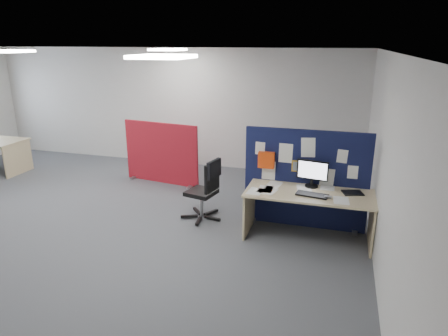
% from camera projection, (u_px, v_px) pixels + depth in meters
% --- Properties ---
extents(floor, '(9.00, 9.00, 0.00)m').
position_uv_depth(floor, '(85.00, 220.00, 6.60)').
color(floor, '#4B4E52').
rests_on(floor, ground).
extents(ceiling, '(9.00, 7.00, 0.02)m').
position_uv_depth(ceiling, '(65.00, 51.00, 5.78)').
color(ceiling, white).
rests_on(ceiling, wall_back).
extents(wall_back, '(9.00, 0.02, 2.70)m').
position_uv_depth(wall_back, '(168.00, 107.00, 9.39)').
color(wall_back, silver).
rests_on(wall_back, floor).
extents(wall_right, '(0.02, 7.00, 2.70)m').
position_uv_depth(wall_right, '(385.00, 165.00, 4.98)').
color(wall_right, silver).
rests_on(wall_right, floor).
extents(ceiling_lights, '(4.10, 4.10, 0.04)m').
position_uv_depth(ceiling_lights, '(110.00, 52.00, 6.31)').
color(ceiling_lights, white).
rests_on(ceiling_lights, ceiling).
extents(navy_divider, '(1.90, 0.30, 1.57)m').
position_uv_depth(navy_divider, '(304.00, 179.00, 6.18)').
color(navy_divider, '#0F1A37').
rests_on(navy_divider, floor).
extents(main_desk, '(1.85, 0.82, 0.73)m').
position_uv_depth(main_desk, '(309.00, 202.00, 5.90)').
color(main_desk, tan).
rests_on(main_desk, floor).
extents(monitor_main, '(0.47, 0.20, 0.41)m').
position_uv_depth(monitor_main, '(312.00, 172.00, 5.97)').
color(monitor_main, black).
rests_on(monitor_main, main_desk).
extents(keyboard, '(0.47, 0.25, 0.02)m').
position_uv_depth(keyboard, '(312.00, 195.00, 5.68)').
color(keyboard, black).
rests_on(keyboard, main_desk).
extents(mouse, '(0.11, 0.07, 0.03)m').
position_uv_depth(mouse, '(328.00, 197.00, 5.59)').
color(mouse, '#939297').
rests_on(mouse, main_desk).
extents(paper_tray, '(0.33, 0.29, 0.01)m').
position_uv_depth(paper_tray, '(353.00, 193.00, 5.77)').
color(paper_tray, black).
rests_on(paper_tray, main_desk).
extents(red_divider, '(1.68, 0.30, 1.27)m').
position_uv_depth(red_divider, '(161.00, 154.00, 8.20)').
color(red_divider, maroon).
rests_on(red_divider, floor).
extents(office_chair, '(0.68, 0.67, 1.02)m').
position_uv_depth(office_chair, '(207.00, 186.00, 6.47)').
color(office_chair, black).
rests_on(office_chair, floor).
extents(desk_papers, '(1.45, 0.80, 0.00)m').
position_uv_depth(desk_papers, '(290.00, 190.00, 5.90)').
color(desk_papers, white).
rests_on(desk_papers, main_desk).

